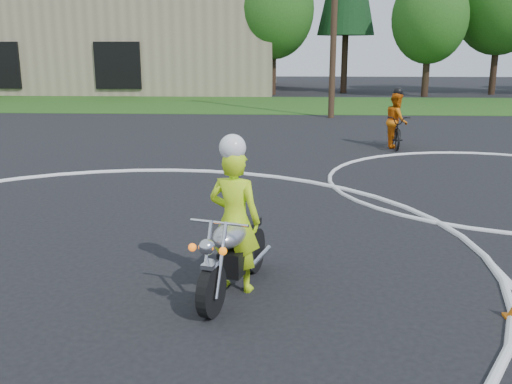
{
  "coord_description": "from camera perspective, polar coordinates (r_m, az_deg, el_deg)",
  "views": [
    {
      "loc": [
        2.93,
        -5.34,
        3.11
      ],
      "look_at": [
        2.52,
        2.58,
        1.1
      ],
      "focal_mm": 40.0,
      "sensor_mm": 36.0,
      "label": 1
    }
  ],
  "objects": [
    {
      "name": "ground",
      "position": [
        6.84,
        -23.54,
        -14.12
      ],
      "size": [
        120.0,
        120.0,
        0.0
      ],
      "primitive_type": "plane",
      "color": "black",
      "rests_on": "ground"
    },
    {
      "name": "grass_strip",
      "position": [
        32.62,
        -2.2,
        8.76
      ],
      "size": [
        120.0,
        10.0,
        0.02
      ],
      "primitive_type": "cube",
      "color": "#1E4714",
      "rests_on": "ground"
    },
    {
      "name": "course_markings",
      "position": [
        10.2,
        -1.43,
        -3.48
      ],
      "size": [
        19.05,
        19.05,
        0.12
      ],
      "color": "silver",
      "rests_on": "ground"
    },
    {
      "name": "primary_motorcycle",
      "position": [
        7.37,
        -2.27,
        -6.17
      ],
      "size": [
        0.96,
        2.08,
        1.12
      ],
      "rotation": [
        0.0,
        0.0,
        -0.29
      ],
      "color": "black",
      "rests_on": "ground"
    },
    {
      "name": "rider_primary_grp",
      "position": [
        7.35,
        -2.16,
        -2.45
      ],
      "size": [
        0.79,
        0.63,
        2.08
      ],
      "rotation": [
        0.0,
        0.0,
        -0.29
      ],
      "color": "#CBFC1A",
      "rests_on": "ground"
    },
    {
      "name": "rider_second_grp",
      "position": [
        18.83,
        13.82,
        6.39
      ],
      "size": [
        0.8,
        2.03,
        1.92
      ],
      "rotation": [
        0.0,
        0.0,
        -0.05
      ],
      "color": "black",
      "rests_on": "ground"
    },
    {
      "name": "traffic_cones",
      "position": [
        9.09,
        19.4,
        -5.72
      ],
      "size": [
        19.81,
        9.57,
        0.3
      ],
      "color": "orange",
      "rests_on": "ground"
    },
    {
      "name": "warehouse",
      "position": [
        49.94,
        -22.53,
        14.39
      ],
      "size": [
        41.0,
        17.0,
        8.3
      ],
      "color": "tan",
      "rests_on": "ground"
    }
  ]
}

